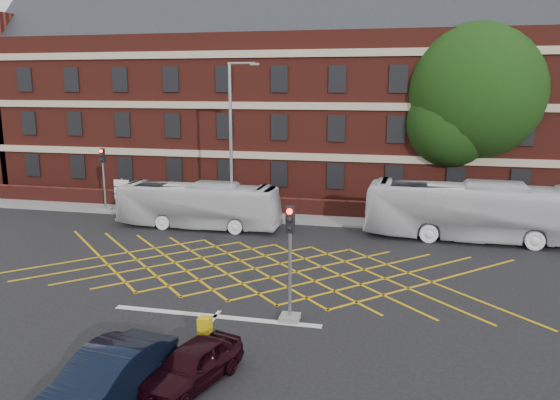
% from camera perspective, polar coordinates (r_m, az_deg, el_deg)
% --- Properties ---
extents(ground, '(120.00, 120.00, 0.00)m').
position_cam_1_polar(ground, '(23.91, -3.96, -8.71)').
color(ground, black).
rests_on(ground, ground).
extents(victorian_building, '(51.00, 12.17, 20.40)m').
position_cam_1_polar(victorian_building, '(43.85, 4.65, 11.15)').
color(victorian_building, '#5A1E17').
rests_on(victorian_building, ground).
extents(boundary_wall, '(56.00, 0.50, 1.10)m').
position_cam_1_polar(boundary_wall, '(35.89, 2.00, -0.73)').
color(boundary_wall, '#531C16').
rests_on(boundary_wall, ground).
extents(far_pavement, '(60.00, 3.00, 0.12)m').
position_cam_1_polar(far_pavement, '(35.04, 1.68, -1.86)').
color(far_pavement, slate).
rests_on(far_pavement, ground).
extents(box_junction_hatching, '(8.22, 8.22, 0.02)m').
position_cam_1_polar(box_junction_hatching, '(25.71, -2.67, -7.17)').
color(box_junction_hatching, '#CC990C').
rests_on(box_junction_hatching, ground).
extents(stop_line, '(8.00, 0.30, 0.02)m').
position_cam_1_polar(stop_line, '(20.83, -6.79, -11.97)').
color(stop_line, silver).
rests_on(stop_line, ground).
extents(bus_left, '(9.83, 2.33, 2.74)m').
position_cam_1_polar(bus_left, '(32.96, -8.51, -0.54)').
color(bus_left, silver).
rests_on(bus_left, ground).
extents(bus_right, '(11.72, 3.17, 3.24)m').
position_cam_1_polar(bus_right, '(31.74, 19.45, -1.12)').
color(bus_right, silver).
rests_on(bus_right, ground).
extents(car_navy, '(2.27, 4.89, 1.55)m').
position_cam_1_polar(car_navy, '(15.87, -17.72, -17.48)').
color(car_navy, black).
rests_on(car_navy, ground).
extents(car_maroon, '(2.45, 3.86, 1.22)m').
position_cam_1_polar(car_maroon, '(16.43, -9.14, -16.61)').
color(car_maroon, black).
rests_on(car_maroon, ground).
extents(deciduous_tree, '(9.04, 9.04, 12.48)m').
position_cam_1_polar(deciduous_tree, '(38.95, 19.59, 9.68)').
color(deciduous_tree, black).
rests_on(deciduous_tree, ground).
extents(traffic_light_near, '(0.70, 0.70, 4.27)m').
position_cam_1_polar(traffic_light_near, '(19.71, 1.05, -7.80)').
color(traffic_light_near, slate).
rests_on(traffic_light_near, ground).
extents(traffic_light_far, '(0.70, 0.70, 4.27)m').
position_cam_1_polar(traffic_light_far, '(38.61, -17.89, 1.44)').
color(traffic_light_far, slate).
rests_on(traffic_light_far, ground).
extents(street_lamp, '(2.25, 1.00, 9.67)m').
position_cam_1_polar(street_lamp, '(32.33, -4.99, 2.95)').
color(street_lamp, slate).
rests_on(street_lamp, ground).
extents(direction_signs, '(1.10, 0.16, 2.20)m').
position_cam_1_polar(direction_signs, '(38.55, -16.19, 0.95)').
color(direction_signs, gray).
rests_on(direction_signs, ground).
extents(utility_cabinet, '(0.41, 0.36, 0.96)m').
position_cam_1_polar(utility_cabinet, '(18.63, -7.84, -13.41)').
color(utility_cabinet, gold).
rests_on(utility_cabinet, ground).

